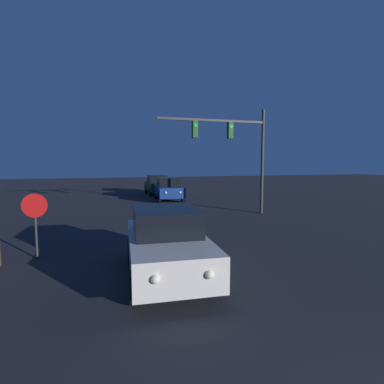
{
  "coord_description": "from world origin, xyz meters",
  "views": [
    {
      "loc": [
        -3.48,
        -0.65,
        3.0
      ],
      "look_at": [
        0.0,
        10.87,
        1.8
      ],
      "focal_mm": 28.0,
      "sensor_mm": 36.0,
      "label": 1
    }
  ],
  "objects_px": {
    "car_near": "(166,242)",
    "stop_sign": "(35,213)",
    "car_far": "(157,185)",
    "car_mid": "(169,189)",
    "traffic_signal_mast": "(236,143)"
  },
  "relations": [
    {
      "from": "car_far",
      "to": "stop_sign",
      "type": "height_order",
      "value": "stop_sign"
    },
    {
      "from": "traffic_signal_mast",
      "to": "car_mid",
      "type": "bearing_deg",
      "value": 106.93
    },
    {
      "from": "traffic_signal_mast",
      "to": "stop_sign",
      "type": "xyz_separation_m",
      "value": [
        -9.31,
        -5.48,
        -2.64
      ]
    },
    {
      "from": "stop_sign",
      "to": "car_mid",
      "type": "bearing_deg",
      "value": 61.51
    },
    {
      "from": "car_near",
      "to": "car_far",
      "type": "distance_m",
      "value": 20.62
    },
    {
      "from": "car_near",
      "to": "traffic_signal_mast",
      "type": "bearing_deg",
      "value": -121.6
    },
    {
      "from": "traffic_signal_mast",
      "to": "stop_sign",
      "type": "distance_m",
      "value": 11.12
    },
    {
      "from": "car_far",
      "to": "car_mid",
      "type": "bearing_deg",
      "value": 90.58
    },
    {
      "from": "car_far",
      "to": "stop_sign",
      "type": "bearing_deg",
      "value": 68.7
    },
    {
      "from": "stop_sign",
      "to": "traffic_signal_mast",
      "type": "bearing_deg",
      "value": 30.48
    },
    {
      "from": "car_near",
      "to": "traffic_signal_mast",
      "type": "xyz_separation_m",
      "value": [
        5.73,
        8.06,
        3.16
      ]
    },
    {
      "from": "car_near",
      "to": "stop_sign",
      "type": "distance_m",
      "value": 4.44
    },
    {
      "from": "car_mid",
      "to": "car_far",
      "type": "bearing_deg",
      "value": -85.37
    },
    {
      "from": "car_mid",
      "to": "traffic_signal_mast",
      "type": "xyz_separation_m",
      "value": [
        2.28,
        -7.48,
        3.16
      ]
    },
    {
      "from": "car_near",
      "to": "stop_sign",
      "type": "height_order",
      "value": "stop_sign"
    }
  ]
}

